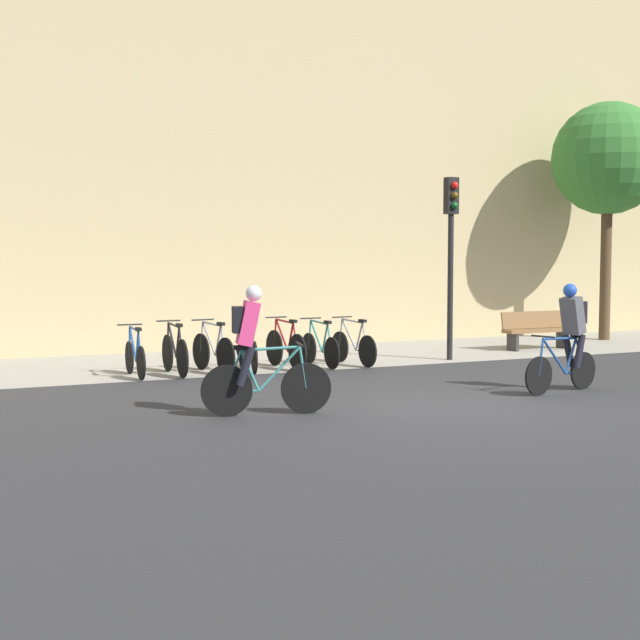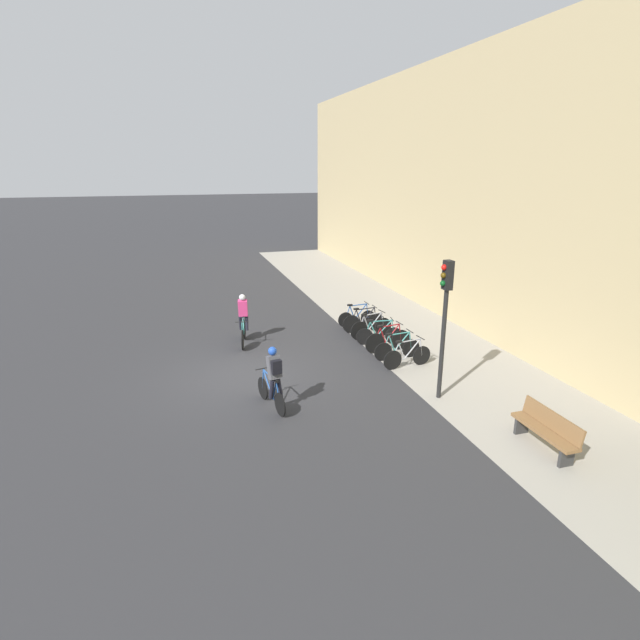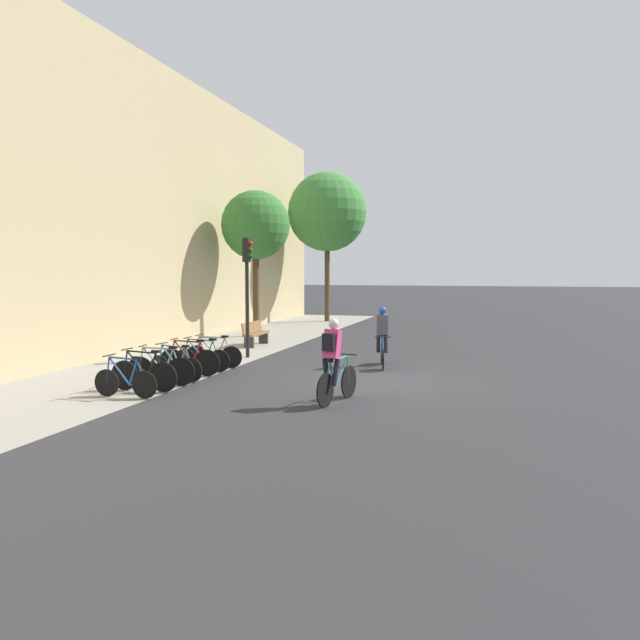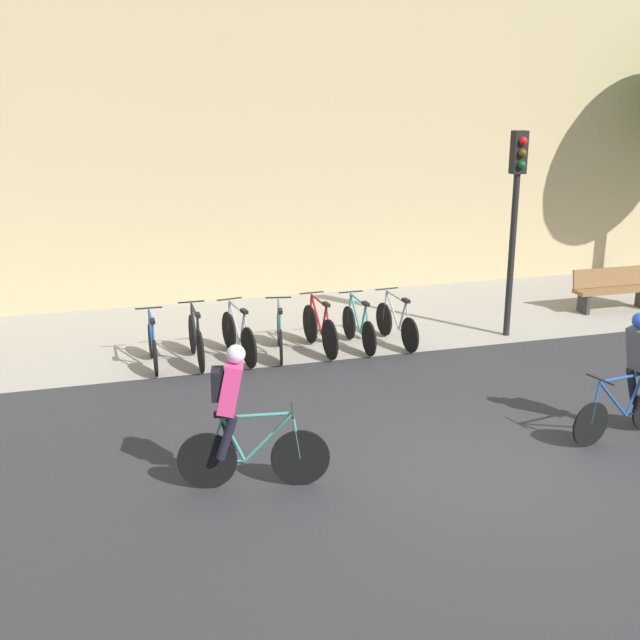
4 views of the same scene
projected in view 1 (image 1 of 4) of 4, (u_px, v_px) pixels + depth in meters
ground at (459, 406)px, 13.03m from camera, size 200.00×200.00×0.00m
kerb_strip at (285, 358)px, 19.16m from camera, size 44.00×4.50×0.01m
building_facade at (243, 133)px, 21.10m from camera, size 44.00×0.60×10.21m
cyclist_pink at (254, 347)px, 12.18m from camera, size 1.78×0.58×1.80m
cyclist_grey at (570, 333)px, 14.38m from camera, size 1.70×0.58×1.75m
parked_bike_0 at (135, 356)px, 16.13m from camera, size 0.46×1.56×0.94m
parked_bike_1 at (175, 353)px, 16.43m from camera, size 0.46×1.71×0.99m
parked_bike_2 at (213, 351)px, 16.74m from camera, size 0.46×1.72×0.98m
parked_bike_3 at (250, 351)px, 17.04m from camera, size 0.49×1.64×0.94m
parked_bike_4 at (286, 347)px, 17.35m from camera, size 0.46×1.71×0.99m
parked_bike_5 at (320, 347)px, 17.65m from camera, size 0.46×1.65×0.95m
parked_bike_6 at (354, 345)px, 17.96m from camera, size 0.46×1.69×0.95m
traffic_light_pole at (451, 235)px, 18.57m from camera, size 0.26×0.30×3.82m
bench at (537, 329)px, 20.85m from camera, size 1.79×0.44×0.89m
street_tree_0 at (608, 160)px, 22.93m from camera, size 2.89×2.89×6.14m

